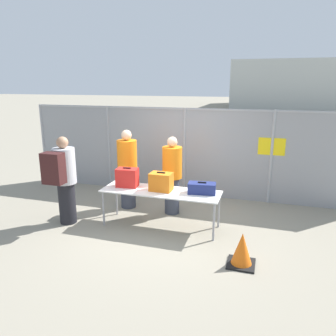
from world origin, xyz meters
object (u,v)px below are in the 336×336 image
(suitcase_red, at_px, (127,178))
(suitcase_navy, at_px, (202,188))
(traffic_cone, at_px, (242,250))
(security_worker_far, at_px, (127,168))
(suitcase_orange, at_px, (161,182))
(security_worker_near, at_px, (172,175))
(traveler_hooded, at_px, (63,177))
(utility_trailer, at_px, (277,168))
(inspection_table, at_px, (161,193))

(suitcase_red, bearing_deg, suitcase_navy, 1.03)
(traffic_cone, bearing_deg, security_worker_far, 146.83)
(suitcase_red, relative_size, suitcase_orange, 1.04)
(suitcase_orange, bearing_deg, suitcase_navy, 4.65)
(suitcase_navy, xyz_separation_m, security_worker_near, (-0.78, 0.65, 0.03))
(security_worker_near, bearing_deg, traffic_cone, 148.69)
(traveler_hooded, xyz_separation_m, security_worker_near, (1.89, 1.18, -0.10))
(suitcase_red, distance_m, security_worker_far, 0.79)
(traffic_cone, bearing_deg, utility_trailer, 83.45)
(suitcase_navy, xyz_separation_m, traveler_hooded, (-2.67, -0.53, 0.13))
(utility_trailer, bearing_deg, suitcase_navy, -110.42)
(inspection_table, bearing_deg, suitcase_red, 175.18)
(security_worker_near, height_order, traffic_cone, security_worker_near)
(suitcase_navy, bearing_deg, utility_trailer, 69.58)
(suitcase_orange, height_order, utility_trailer, suitcase_orange)
(suitcase_navy, bearing_deg, suitcase_orange, -175.35)
(suitcase_navy, relative_size, security_worker_far, 0.31)
(security_worker_near, distance_m, traffic_cone, 2.46)
(suitcase_orange, bearing_deg, inspection_table, -93.29)
(utility_trailer, distance_m, traffic_cone, 4.94)
(security_worker_near, bearing_deg, security_worker_far, 12.24)
(traveler_hooded, height_order, security_worker_far, security_worker_far)
(security_worker_near, bearing_deg, traveler_hooded, 46.90)
(traveler_hooded, bearing_deg, security_worker_near, 11.31)
(suitcase_orange, bearing_deg, security_worker_near, 89.02)
(security_worker_near, xyz_separation_m, security_worker_far, (-1.06, 0.05, 0.05))
(inspection_table, distance_m, utility_trailer, 4.52)
(suitcase_orange, relative_size, security_worker_near, 0.25)
(traveler_hooded, distance_m, security_worker_near, 2.23)
(traveler_hooded, xyz_separation_m, security_worker_far, (0.83, 1.23, -0.06))
(security_worker_far, relative_size, traffic_cone, 3.31)
(utility_trailer, xyz_separation_m, traffic_cone, (-0.56, -4.90, -0.13))
(suitcase_red, bearing_deg, traffic_cone, -23.59)
(inspection_table, relative_size, security_worker_near, 1.37)
(security_worker_near, relative_size, utility_trailer, 0.42)
(suitcase_navy, bearing_deg, suitcase_red, -178.97)
(security_worker_far, distance_m, utility_trailer, 4.56)
(security_worker_far, xyz_separation_m, utility_trailer, (3.27, 3.14, -0.54))
(traveler_hooded, bearing_deg, security_worker_far, 35.40)
(suitcase_red, relative_size, traveler_hooded, 0.25)
(suitcase_orange, bearing_deg, security_worker_far, 143.92)
(suitcase_orange, height_order, traveler_hooded, traveler_hooded)
(security_worker_near, bearing_deg, suitcase_navy, 155.14)
(suitcase_orange, xyz_separation_m, utility_trailer, (2.22, 3.90, -0.54))
(security_worker_far, bearing_deg, inspection_table, 162.35)
(suitcase_red, distance_m, utility_trailer, 4.89)
(suitcase_red, bearing_deg, utility_trailer, 52.65)
(traveler_hooded, height_order, security_worker_near, traveler_hooded)
(suitcase_orange, relative_size, traveler_hooded, 0.24)
(suitcase_navy, relative_size, security_worker_near, 0.32)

